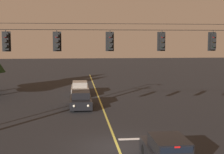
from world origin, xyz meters
TOP-DOWN VIEW (x-y plane):
  - ground_plane at (0.00, 0.00)m, footprint 180.00×180.00m
  - lane_centre_stripe at (0.00, 8.02)m, footprint 0.14×60.00m
  - stop_bar_paint at (1.90, 1.42)m, footprint 3.40×0.36m
  - signal_span_assembly at (0.00, 2.02)m, footprint 19.52×0.32m
  - traffic_light_leftmost at (-6.04, 2.00)m, footprint 0.48×0.41m
  - traffic_light_left_inner at (-3.24, 2.00)m, footprint 0.48×0.41m
  - traffic_light_centre at (-0.22, 2.00)m, footprint 0.48×0.41m
  - traffic_light_right_inner at (2.83, 2.00)m, footprint 0.48×0.41m
  - traffic_light_rightmost at (5.92, 2.00)m, footprint 0.48×0.41m
  - car_waiting_near_lane at (1.91, -2.95)m, footprint 1.80×4.33m
  - car_oncoming_lead at (-1.84, 10.85)m, footprint 1.80×4.42m
  - car_oncoming_trailing at (-1.85, 17.59)m, footprint 1.80×4.42m

SIDE VIEW (x-z plane):
  - ground_plane at x=0.00m, z-range 0.00..0.00m
  - lane_centre_stripe at x=0.00m, z-range 0.00..0.01m
  - stop_bar_paint at x=1.90m, z-range 0.00..0.01m
  - car_oncoming_lead at x=-1.84m, z-range -0.05..1.34m
  - car_oncoming_trailing at x=-1.85m, z-range -0.05..1.34m
  - car_waiting_near_lane at x=1.91m, z-range -0.05..1.34m
  - signal_span_assembly at x=0.00m, z-range 0.15..7.84m
  - traffic_light_leftmost at x=-6.04m, z-range 5.02..6.24m
  - traffic_light_left_inner at x=-3.24m, z-range 5.02..6.24m
  - traffic_light_centre at x=-0.22m, z-range 5.02..6.24m
  - traffic_light_right_inner at x=2.83m, z-range 5.02..6.24m
  - traffic_light_rightmost at x=5.92m, z-range 5.02..6.24m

